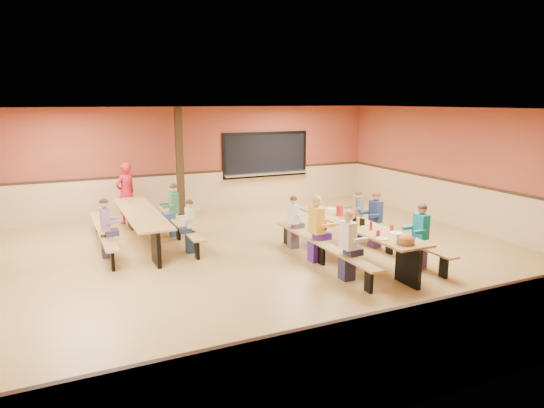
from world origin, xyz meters
name	(u,v)px	position (x,y,z in m)	size (l,w,h in m)	color
ground	(248,263)	(0.00, 0.00, 0.00)	(12.00, 12.00, 0.00)	olive
room_envelope	(248,230)	(0.00, 0.00, 0.69)	(12.04, 10.04, 3.02)	brown
kitchen_pass_through	(266,157)	(2.60, 4.96, 1.49)	(2.78, 0.28, 1.38)	black
structural_post	(180,163)	(-0.20, 4.40, 1.50)	(0.18, 0.18, 3.00)	black
cafeteria_table_main	(357,234)	(2.11, -0.67, 0.53)	(1.91, 3.70, 0.74)	#A17940
cafeteria_table_second	(141,221)	(-1.66, 2.25, 0.53)	(1.91, 3.70, 0.74)	#A17940
seated_child_white_left	(348,246)	(1.29, -1.56, 0.63)	(0.40, 0.32, 1.26)	silver
seated_adult_yellow	(316,229)	(1.29, -0.44, 0.66)	(0.42, 0.35, 1.32)	gold
seated_child_grey_left	(293,223)	(1.29, 0.55, 0.57)	(0.34, 0.27, 1.14)	silver
seated_child_teal_right	(420,236)	(2.94, -1.57, 0.62)	(0.38, 0.31, 1.24)	#108193
seated_child_navy_right	(375,220)	(2.94, -0.15, 0.61)	(0.38, 0.31, 1.22)	#1B284D
seated_child_char_right	(358,216)	(2.94, 0.52, 0.56)	(0.33, 0.27, 1.12)	#4E5558
seated_child_purple_sec	(106,228)	(-2.48, 1.59, 0.61)	(0.37, 0.31, 1.22)	#8F5D94
seated_child_green_sec	(174,210)	(-0.83, 2.59, 0.62)	(0.39, 0.32, 1.24)	#336E4A
seated_child_tan_sec	(190,227)	(-0.83, 1.17, 0.56)	(0.33, 0.27, 1.13)	#C1B999
standing_woman	(126,193)	(-1.67, 4.35, 0.81)	(0.59, 0.39, 1.61)	red
punch_pitcher	(340,211)	(2.16, 0.08, 0.85)	(0.16, 0.16, 0.22)	#AC1619
chip_bowl	(406,240)	(2.06, -2.18, 0.81)	(0.32, 0.32, 0.15)	orange
napkin_dispenser	(361,222)	(2.12, -0.76, 0.80)	(0.10, 0.14, 0.13)	black
condiment_mustard	(358,222)	(2.01, -0.83, 0.82)	(0.06, 0.06, 0.17)	yellow
condiment_ketchup	(371,225)	(2.08, -1.16, 0.82)	(0.06, 0.06, 0.17)	#B2140F
table_paddle	(353,214)	(2.17, -0.42, 0.88)	(0.16, 0.16, 0.56)	black
place_settings	(358,221)	(2.11, -0.67, 0.80)	(0.65, 3.30, 0.11)	beige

